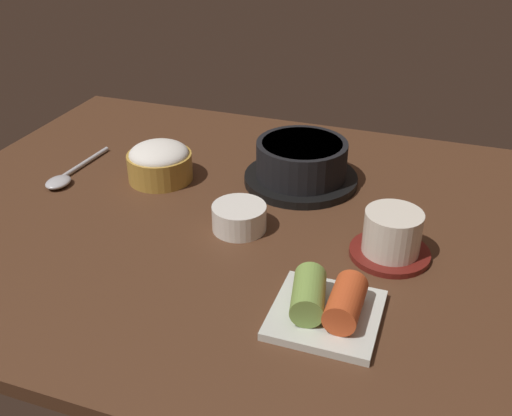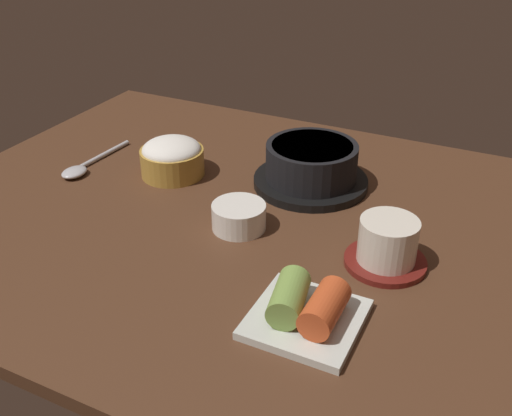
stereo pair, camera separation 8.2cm
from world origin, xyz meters
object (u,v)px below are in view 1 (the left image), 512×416
(stone_pot, at_px, (301,163))
(kimchi_plate, at_px, (326,305))
(rice_bowl, at_px, (160,162))
(spoon, at_px, (66,177))
(banchan_cup_center, at_px, (241,217))
(tea_cup_with_saucer, at_px, (392,236))

(stone_pot, bearing_deg, kimchi_plate, -69.39)
(rice_bowl, distance_m, spoon, 0.16)
(banchan_cup_center, distance_m, spoon, 0.33)
(kimchi_plate, xyz_separation_m, spoon, (-0.48, 0.19, -0.01))
(rice_bowl, bearing_deg, stone_pot, 16.32)
(banchan_cup_center, bearing_deg, rice_bowl, 150.58)
(spoon, bearing_deg, tea_cup_with_saucer, -4.46)
(rice_bowl, relative_size, spoon, 0.62)
(rice_bowl, xyz_separation_m, banchan_cup_center, (0.18, -0.10, -0.01))
(tea_cup_with_saucer, bearing_deg, rice_bowl, 165.85)
(kimchi_plate, distance_m, spoon, 0.52)
(stone_pot, relative_size, banchan_cup_center, 2.39)
(rice_bowl, relative_size, banchan_cup_center, 1.37)
(rice_bowl, height_order, tea_cup_with_saucer, tea_cup_with_saucer)
(rice_bowl, height_order, banchan_cup_center, rice_bowl)
(stone_pot, xyz_separation_m, rice_bowl, (-0.22, -0.06, -0.00))
(kimchi_plate, bearing_deg, stone_pot, 110.61)
(tea_cup_with_saucer, distance_m, kimchi_plate, 0.16)
(stone_pot, distance_m, spoon, 0.38)
(tea_cup_with_saucer, height_order, kimchi_plate, tea_cup_with_saucer)
(banchan_cup_center, bearing_deg, kimchi_plate, -42.90)
(stone_pot, distance_m, kimchi_plate, 0.33)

